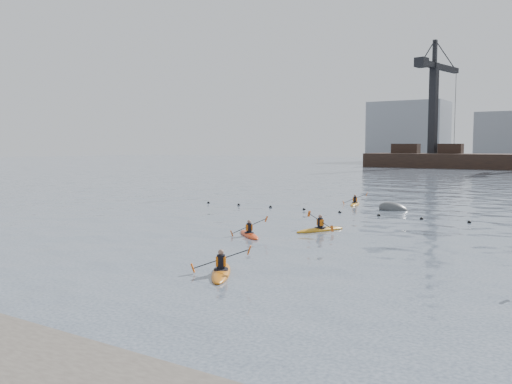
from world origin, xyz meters
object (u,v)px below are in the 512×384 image
Objects in this scene: kayaker_2 at (249,234)px; mooring_buoy at (394,210)px; kayaker_0 at (221,271)px; kayaker_3 at (320,229)px; kayaker_5 at (355,204)px.

mooring_buoy is at bearing 31.43° from kayaker_2.
kayaker_3 is (-1.50, 11.47, -0.00)m from kayaker_0.
mooring_buoy is at bearing 60.83° from kayaker_0.
kayaker_3 reaches higher than kayaker_2.
kayaker_3 and kayaker_5 have the same top height.
kayaker_5 reaches higher than mooring_buoy.
mooring_buoy is (0.19, 12.12, -0.10)m from kayaker_3.
kayaker_2 is 4.36m from kayaker_3.
kayaker_5 is 4.36m from mooring_buoy.
kayaker_0 is at bearing -56.96° from kayaker_3.
kayaker_5 is at bearing 154.27° from mooring_buoy.
kayaker_0 is 0.97× the size of kayaker_3.
kayaker_3 is 1.43× the size of mooring_buoy.
kayaker_5 is at bearing 130.55° from kayaker_3.
kayaker_2 is at bearing 84.48° from kayaker_0.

